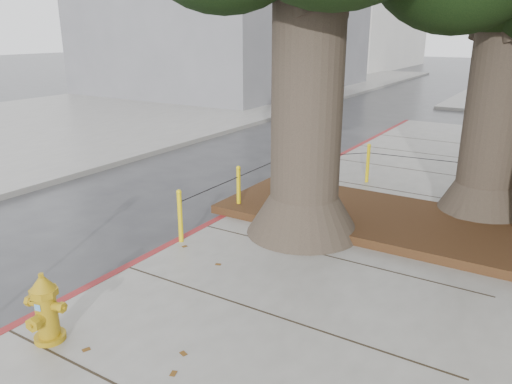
% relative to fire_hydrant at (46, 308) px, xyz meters
% --- Properties ---
extents(ground, '(140.00, 140.00, 0.00)m').
position_rel_fire_hydrant_xyz_m(ground, '(1.35, 1.85, -0.57)').
color(ground, '#28282B').
rests_on(ground, ground).
extents(sidewalk_opposite, '(14.00, 60.00, 0.15)m').
position_rel_fire_hydrant_xyz_m(sidewalk_opposite, '(-12.65, 11.85, -0.50)').
color(sidewalk_opposite, slate).
rests_on(sidewalk_opposite, ground).
extents(curb_red, '(0.14, 26.00, 0.16)m').
position_rel_fire_hydrant_xyz_m(curb_red, '(-0.65, 4.35, -0.50)').
color(curb_red, maroon).
rests_on(curb_red, ground).
extents(planter_bed, '(6.40, 2.60, 0.16)m').
position_rel_fire_hydrant_xyz_m(planter_bed, '(2.25, 5.75, -0.34)').
color(planter_bed, black).
rests_on(planter_bed, sidewalk_main).
extents(bollard_ring, '(3.79, 5.39, 0.95)m').
position_rel_fire_hydrant_xyz_m(bollard_ring, '(0.48, 6.23, 0.09)').
color(bollard_ring, yellow).
rests_on(bollard_ring, sidewalk_main).
extents(fire_hydrant, '(0.46, 0.44, 0.87)m').
position_rel_fire_hydrant_xyz_m(fire_hydrant, '(0.00, 0.00, 0.00)').
color(fire_hydrant, '#B48C12').
rests_on(fire_hydrant, sidewalk_main).
extents(car_dark, '(1.99, 4.02, 1.12)m').
position_rel_fire_hydrant_xyz_m(car_dark, '(-10.43, 20.12, -0.01)').
color(car_dark, black).
rests_on(car_dark, ground).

